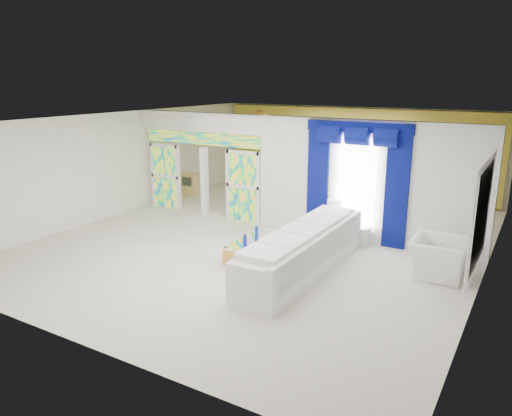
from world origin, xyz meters
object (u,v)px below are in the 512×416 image
Objects in this scene: white_sofa at (304,253)px; console_table at (344,232)px; coffee_table at (255,248)px; grand_piano at (271,191)px; armchair at (438,257)px.

console_table is at bearing 90.06° from white_sofa.
coffee_table is 1.01× the size of grand_piano.
console_table is 1.09× the size of armchair.
console_table is 0.73× the size of grand_piano.
grand_piano is (-2.01, 4.33, 0.25)m from coffee_table.
armchair is at bearing -24.80° from console_table.
grand_piano is at bearing 114.88° from coffee_table.
grand_piano is at bearing 146.36° from console_table.
coffee_table is at bearing 167.54° from white_sofa.
white_sofa is 3.72× the size of armchair.
armchair is (3.79, 0.97, 0.19)m from coffee_table.
grand_piano is at bearing 126.02° from white_sofa.
coffee_table is 2.49m from console_table.
coffee_table is 1.37× the size of console_table.
grand_piano is (-3.36, 4.63, 0.03)m from white_sofa.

